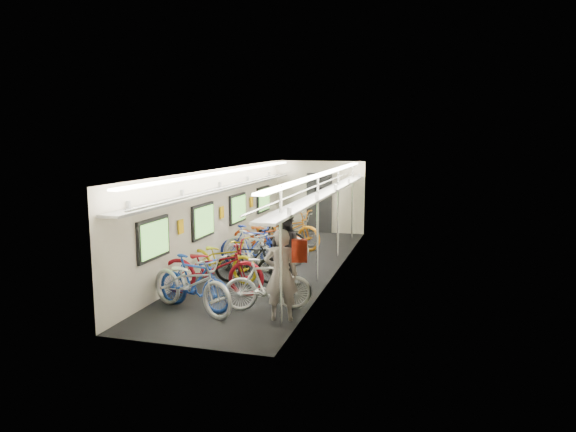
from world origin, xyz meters
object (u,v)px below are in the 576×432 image
Objects in this scene: backpack at (299,251)px; bicycle_1 at (194,282)px; bicycle_0 at (192,283)px; passenger_mid at (286,248)px; passenger_near at (281,275)px.

bicycle_1 is at bearing 159.35° from backpack.
bicycle_0 is 5.42× the size of backpack.
passenger_mid reaches higher than bicycle_1.
backpack is (2.06, -0.22, 0.77)m from bicycle_1.
bicycle_1 is at bearing 82.35° from passenger_mid.
bicycle_1 is (-0.02, 0.13, -0.03)m from bicycle_0.
passenger_mid is at bearing -5.43° from bicycle_0.
passenger_near is (1.69, 0.03, 0.27)m from bicycle_0.
passenger_near reaches higher than passenger_mid.
bicycle_0 is at bearing 163.03° from backpack.
bicycle_0 is 1.22× the size of bicycle_1.
passenger_mid is (-0.54, 2.16, -0.01)m from passenger_near.
passenger_mid is at bearing -14.76° from bicycle_1.
bicycle_0 is 1.71m from passenger_near.
passenger_near is (1.71, -0.10, 0.30)m from bicycle_1.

